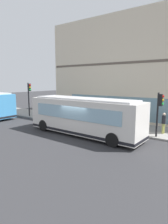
{
  "coord_description": "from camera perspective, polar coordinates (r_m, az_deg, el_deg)",
  "views": [
    {
      "loc": [
        -12.06,
        -9.1,
        4.38
      ],
      "look_at": [
        2.05,
        1.03,
        1.63
      ],
      "focal_mm": 30.93,
      "sensor_mm": 36.0,
      "label": 1
    }
  ],
  "objects": [
    {
      "name": "pedestrian_by_light_pole",
      "position": [
        17.16,
        15.42,
        -2.44
      ],
      "size": [
        0.32,
        0.32,
        1.61
      ],
      "color": "silver",
      "rests_on": "sidewalk_curb"
    },
    {
      "name": "traffic_light_near_corner",
      "position": [
        15.63,
        21.46,
        1.56
      ],
      "size": [
        0.32,
        0.49,
        3.41
      ],
      "color": "black",
      "rests_on": "sidewalk_curb"
    },
    {
      "name": "ground",
      "position": [
        15.73,
        -1.3,
        -7.17
      ],
      "size": [
        120.0,
        120.0,
        0.0
      ],
      "primitive_type": "plane",
      "color": "#2D2D30"
    },
    {
      "name": "pedestrian_near_building_entrance",
      "position": [
        20.87,
        0.09,
        0.02
      ],
      "size": [
        0.32,
        0.32,
        1.69
      ],
      "color": "#99994C",
      "rests_on": "sidewalk_curb"
    },
    {
      "name": "pedestrian_walking_along_curb",
      "position": [
        17.0,
        22.49,
        -2.66
      ],
      "size": [
        0.32,
        0.32,
        1.73
      ],
      "color": "#99994C",
      "rests_on": "sidewalk_curb"
    },
    {
      "name": "sidewalk_curb",
      "position": [
        19.6,
        7.1,
        -3.76
      ],
      "size": [
        4.3,
        40.0,
        0.15
      ],
      "primitive_type": "cube",
      "color": "gray",
      "rests_on": "ground"
    },
    {
      "name": "city_bus_nearside",
      "position": [
        15.78,
        -0.22,
        -1.32
      ],
      "size": [
        2.92,
        10.13,
        3.07
      ],
      "color": "silver",
      "rests_on": "ground"
    },
    {
      "name": "fire_hydrant",
      "position": [
        18.54,
        16.15,
        -3.4
      ],
      "size": [
        0.35,
        0.35,
        0.74
      ],
      "color": "yellow",
      "rests_on": "sidewalk_curb"
    },
    {
      "name": "traffic_light_down_block",
      "position": [
        24.45,
        -15.93,
        5.41
      ],
      "size": [
        0.32,
        0.49,
        4.09
      ],
      "color": "black",
      "rests_on": "sidewalk_curb"
    },
    {
      "name": "building_corner",
      "position": [
        24.83,
        14.45,
        11.79
      ],
      "size": [
        8.27,
        18.29,
        11.43
      ],
      "color": "beige",
      "rests_on": "ground"
    }
  ]
}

